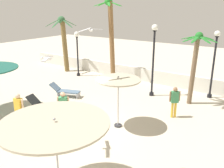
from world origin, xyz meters
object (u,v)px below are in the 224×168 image
patio_umbrella_0 (118,82)px  seagull_2 (47,58)px  lamp_post_2 (214,59)px  guest_0 (175,99)px  lamp_post_0 (77,47)px  palm_tree_2 (64,38)px  lounge_chair_0 (65,91)px  palm_tree_1 (195,58)px  guest_2 (63,106)px  palm_tree_3 (111,32)px  guest_3 (46,118)px  lounge_chair_1 (43,105)px  patio_umbrella_2 (55,126)px  lamp_post_1 (154,53)px  seagull_0 (91,30)px  guest_1 (19,107)px

patio_umbrella_0 → seagull_2: bearing=-107.6°
lamp_post_2 → guest_0: lamp_post_2 is taller
patio_umbrella_0 → guest_0: size_ratio=1.52×
lamp_post_0 → palm_tree_2: bearing=165.1°
palm_tree_2 → guest_0: palm_tree_2 is taller
lounge_chair_0 → palm_tree_1: bearing=25.8°
lamp_post_2 → lamp_post_0: bearing=-174.6°
guest_2 → seagull_2: seagull_2 is taller
palm_tree_3 → guest_3: bearing=-72.9°
lamp_post_0 → lounge_chair_1: size_ratio=1.83×
patio_umbrella_2 → lamp_post_1: size_ratio=0.69×
lounge_chair_1 → guest_2: 2.26m
lamp_post_0 → seagull_0: bearing=-43.4°
palm_tree_3 → guest_0: palm_tree_3 is taller
lounge_chair_0 → palm_tree_3: bearing=84.7°
patio_umbrella_0 → lamp_post_1: size_ratio=0.56×
guest_2 → seagull_0: 3.71m
guest_2 → seagull_2: (1.12, -1.69, 2.66)m
guest_1 → guest_2: size_ratio=0.99×
lamp_post_2 → seagull_2: lamp_post_2 is taller
lamp_post_0 → guest_2: 8.90m
palm_tree_1 → lounge_chair_1: palm_tree_1 is taller
palm_tree_1 → lamp_post_1: lamp_post_1 is taller
palm_tree_1 → guest_1: bearing=-126.8°
lounge_chair_0 → guest_2: bearing=-45.3°
lounge_chair_1 → seagull_2: size_ratio=1.82×
patio_umbrella_2 → guest_3: size_ratio=1.96×
seagull_2 → lamp_post_2: bearing=69.6°
patio_umbrella_2 → seagull_0: bearing=115.9°
palm_tree_3 → lamp_post_1: size_ratio=1.36×
seagull_2 → guest_1: bearing=171.4°
lounge_chair_1 → palm_tree_2: bearing=127.2°
palm_tree_2 → guest_0: size_ratio=2.86×
lamp_post_0 → guest_3: lamp_post_0 is taller
patio_umbrella_0 → lounge_chair_0: (-4.94, 1.43, -1.81)m
palm_tree_3 → guest_2: size_ratio=3.50×
patio_umbrella_0 → lamp_post_1: bearing=96.7°
patio_umbrella_2 → guest_3: bearing=144.8°
palm_tree_1 → seagull_0: bearing=-118.4°
seagull_2 → lamp_post_1: bearing=86.8°
palm_tree_2 → lounge_chair_1: (5.30, -6.98, -2.48)m
guest_2 → seagull_0: size_ratio=1.62×
guest_2 → patio_umbrella_2: bearing=-46.6°
guest_1 → patio_umbrella_0: bearing=36.7°
palm_tree_3 → seagull_2: (3.54, -9.01, 0.08)m
guest_0 → guest_2: guest_2 is taller
guest_2 → guest_3: 1.25m
palm_tree_1 → palm_tree_2: (-11.46, 1.28, 0.16)m
seagull_0 → guest_2: bearing=-145.5°
palm_tree_3 → lounge_chair_1: size_ratio=3.09×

